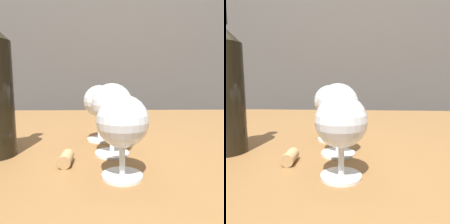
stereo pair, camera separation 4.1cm
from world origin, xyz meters
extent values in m
cube|color=#59544F|center=(0.00, 0.86, 1.30)|extent=(5.00, 0.08, 2.60)
cube|color=brown|center=(0.00, 0.00, 0.69)|extent=(1.55, 0.94, 0.03)
cylinder|color=white|center=(-0.05, -0.35, 0.71)|extent=(0.06, 0.06, 0.00)
cylinder|color=white|center=(-0.05, -0.35, 0.74)|extent=(0.01, 0.01, 0.06)
sphere|color=white|center=(-0.05, -0.35, 0.79)|extent=(0.08, 0.08, 0.08)
ellipsoid|color=gold|center=(-0.05, -0.35, 0.78)|extent=(0.07, 0.07, 0.03)
cylinder|color=white|center=(-0.06, -0.25, 0.71)|extent=(0.07, 0.07, 0.00)
cylinder|color=white|center=(-0.06, -0.25, 0.74)|extent=(0.01, 0.01, 0.07)
sphere|color=white|center=(-0.06, -0.25, 0.80)|extent=(0.08, 0.08, 0.08)
ellipsoid|color=#470A16|center=(-0.06, -0.25, 0.80)|extent=(0.07, 0.07, 0.03)
cylinder|color=white|center=(-0.09, -0.14, 0.71)|extent=(0.06, 0.06, 0.00)
cylinder|color=white|center=(-0.09, -0.14, 0.74)|extent=(0.01, 0.01, 0.07)
sphere|color=white|center=(-0.09, -0.14, 0.80)|extent=(0.08, 0.08, 0.08)
ellipsoid|color=pink|center=(-0.09, -0.14, 0.80)|extent=(0.07, 0.07, 0.03)
cylinder|color=tan|center=(-0.15, -0.30, 0.71)|extent=(0.02, 0.04, 0.02)
camera|label=1|loc=(-0.08, -0.65, 0.84)|focal=34.04mm
camera|label=2|loc=(-0.04, -0.65, 0.84)|focal=34.04mm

